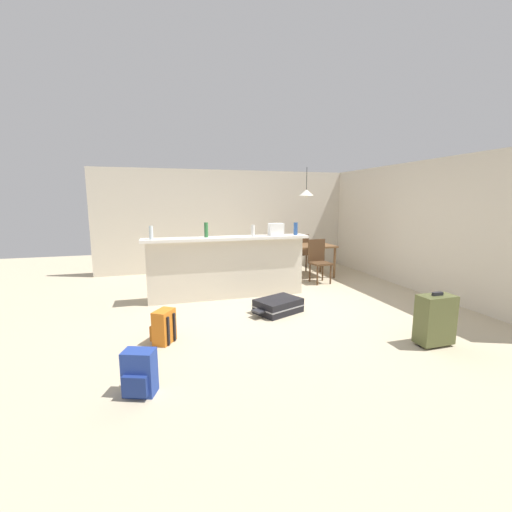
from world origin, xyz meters
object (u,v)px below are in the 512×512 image
Objects in this scene: dining_table at (309,249)px; backpack_orange at (164,327)px; bottle_green at (206,230)px; suitcase_upright_olive at (435,319)px; dining_chair_near_partition at (319,259)px; pendant_lamp at (306,193)px; bottle_blue at (296,229)px; dining_chair_far_side at (299,251)px; suitcase_flat_black at (278,306)px; backpack_blue at (139,374)px; grocery_bag at (276,229)px; bottle_white at (253,231)px; bottle_clear at (151,233)px.

dining_table is 4.44m from backpack_orange.
suitcase_upright_olive is at bearing -48.68° from bottle_green.
pendant_lamp is (-0.00, 0.70, 1.42)m from dining_chair_near_partition.
dining_table is at bearing 85.59° from dining_chair_near_partition.
bottle_blue reaches higher than dining_chair_far_side.
pendant_lamp reaches higher than suitcase_upright_olive.
suitcase_flat_black is at bearing -125.01° from dining_table.
suitcase_upright_olive reaches higher than backpack_blue.
backpack_blue is 0.63× the size of suitcase_upright_olive.
bottle_blue is 0.89× the size of grocery_bag.
bottle_green is at bearing 70.00° from backpack_blue.
suitcase_upright_olive is (3.18, -1.01, 0.13)m from backpack_orange.
dining_table is (1.25, 1.22, -0.58)m from grocery_bag.
bottle_white is at bearing -8.68° from bottle_green.
backpack_orange is (-3.33, -2.91, -0.44)m from dining_table.
bottle_green reaches higher than bottle_blue.
bottle_clear is 0.33× the size of pendant_lamp.
grocery_bag is 3.77m from backpack_blue.
bottle_green is at bearing 179.32° from grocery_bag.
dining_chair_far_side is 3.24m from suitcase_flat_black.
bottle_clear is 2.57m from bottle_blue.
suitcase_flat_black is (-0.69, -0.97, -1.13)m from bottle_blue.
bottle_white reaches higher than suitcase_upright_olive.
bottle_clear is 0.24× the size of dining_chair_far_side.
backpack_orange is (0.12, -1.62, -1.03)m from bottle_clear.
grocery_bag is at bearing 72.76° from suitcase_flat_black.
backpack_blue is (-1.02, -2.82, -1.05)m from bottle_green.
dining_chair_near_partition is 2.27m from suitcase_flat_black.
dining_chair_near_partition reaches higher than suitcase_flat_black.
bottle_clear reaches higher than dining_table.
suitcase_upright_olive is (1.10, -2.70, -0.90)m from grocery_bag.
bottle_white is 0.31× the size of suitcase_upright_olive.
bottle_blue is 0.25× the size of dining_chair_far_side.
bottle_blue is 2.89m from suitcase_upright_olive.
pendant_lamp is (-0.06, -0.46, 1.42)m from dining_chair_far_side.
pendant_lamp is 3.33m from suitcase_flat_black.
suitcase_upright_olive is at bearing -74.67° from bottle_blue.
dining_chair_far_side is at bearing 89.04° from dining_table.
bottle_blue reaches higher than backpack_blue.
bottle_green reaches higher than dining_chair_far_side.
backpack_orange is (-2.08, -1.69, -1.03)m from grocery_bag.
dining_chair_far_side is 1.04× the size of suitcase_flat_black.
pendant_lamp reaches higher than backpack_blue.
bottle_clear is at bearing -179.34° from bottle_blue.
grocery_bag is at bearing 39.15° from backpack_orange.
bottle_white is 0.80× the size of grocery_bag.
grocery_bag is 0.62× the size of backpack_orange.
bottle_green is 1.25× the size of bottle_white.
backpack_orange is (-3.28, -3.01, -1.73)m from pendant_lamp.
dining_table is 2.78m from suitcase_flat_black.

